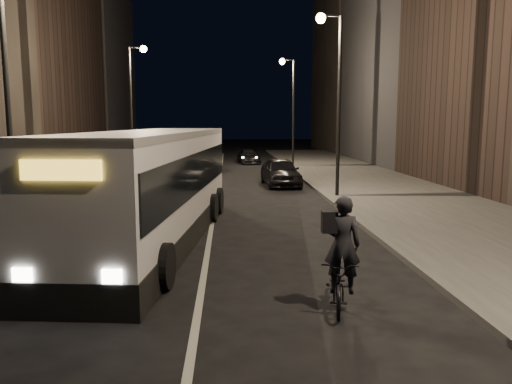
{
  "coord_description": "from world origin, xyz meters",
  "views": [
    {
      "loc": [
        0.6,
        -10.6,
        3.55
      ],
      "look_at": [
        1.39,
        3.84,
        1.5
      ],
      "focal_mm": 35.0,
      "sensor_mm": 36.0,
      "label": 1
    }
  ],
  "objects": [
    {
      "name": "streetlight_right_far",
      "position": [
        5.33,
        28.0,
        5.36
      ],
      "size": [
        1.2,
        0.44,
        8.12
      ],
      "color": "black",
      "rests_on": "sidewalk_right"
    },
    {
      "name": "ground",
      "position": [
        0.0,
        0.0,
        0.0
      ],
      "size": [
        180.0,
        180.0,
        0.0
      ],
      "primitive_type": "plane",
      "color": "black",
      "rests_on": "ground"
    },
    {
      "name": "cyclist_on_bicycle",
      "position": [
        2.69,
        -1.57,
        0.74
      ],
      "size": [
        1.03,
        2.01,
        2.21
      ],
      "rotation": [
        0.0,
        0.0,
        -0.19
      ],
      "color": "black",
      "rests_on": "ground"
    },
    {
      "name": "sidewalk_right",
      "position": [
        8.5,
        14.0,
        0.08
      ],
      "size": [
        7.0,
        70.0,
        0.16
      ],
      "primitive_type": "cube",
      "color": "#3A3937",
      "rests_on": "ground"
    },
    {
      "name": "streetlight_left_near",
      "position": [
        -5.33,
        4.0,
        5.36
      ],
      "size": [
        1.2,
        0.44,
        8.12
      ],
      "color": "black",
      "rests_on": "sidewalk_left"
    },
    {
      "name": "streetlight_right_mid",
      "position": [
        5.33,
        12.0,
        5.36
      ],
      "size": [
        1.2,
        0.44,
        8.12
      ],
      "color": "black",
      "rests_on": "sidewalk_right"
    },
    {
      "name": "building_row_left",
      "position": [
        -16.0,
        28.5,
        11.0
      ],
      "size": [
        8.0,
        61.0,
        22.0
      ],
      "primitive_type": "cube",
      "color": "black",
      "rests_on": "ground"
    },
    {
      "name": "building_row_right",
      "position": [
        16.0,
        27.5,
        10.5
      ],
      "size": [
        8.0,
        61.0,
        21.0
      ],
      "primitive_type": "cube",
      "color": "black",
      "rests_on": "ground"
    },
    {
      "name": "car_far",
      "position": [
        2.3,
        31.89,
        0.58
      ],
      "size": [
        2.12,
        4.19,
        1.16
      ],
      "primitive_type": "imported",
      "rotation": [
        0.0,
        0.0,
        0.13
      ],
      "color": "black",
      "rests_on": "ground"
    },
    {
      "name": "car_mid",
      "position": [
        -0.85,
        24.98,
        0.66
      ],
      "size": [
        1.82,
        4.15,
        1.33
      ],
      "primitive_type": "imported",
      "rotation": [
        0.0,
        0.0,
        3.03
      ],
      "color": "#3A393C",
      "rests_on": "ground"
    },
    {
      "name": "sidewalk_left",
      "position": [
        -8.5,
        14.0,
        0.08
      ],
      "size": [
        7.0,
        70.0,
        0.16
      ],
      "primitive_type": "cube",
      "color": "#3A3937",
      "rests_on": "ground"
    },
    {
      "name": "streetlight_left_far",
      "position": [
        -5.33,
        22.0,
        5.36
      ],
      "size": [
        1.2,
        0.44,
        8.12
      ],
      "color": "black",
      "rests_on": "sidewalk_left"
    },
    {
      "name": "car_near",
      "position": [
        3.47,
        16.81,
        0.78
      ],
      "size": [
        2.16,
        4.72,
        1.57
      ],
      "primitive_type": "imported",
      "rotation": [
        0.0,
        0.0,
        0.07
      ],
      "color": "black",
      "rests_on": "ground"
    },
    {
      "name": "city_bus",
      "position": [
        -1.6,
        4.09,
        1.78
      ],
      "size": [
        3.88,
        12.32,
        3.27
      ],
      "rotation": [
        0.0,
        0.0,
        -0.11
      ],
      "color": "silver",
      "rests_on": "ground"
    }
  ]
}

